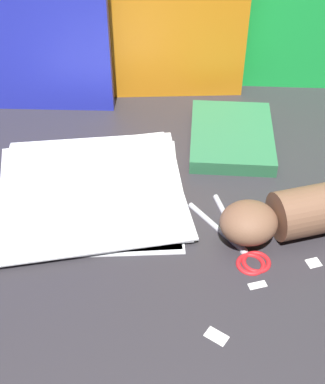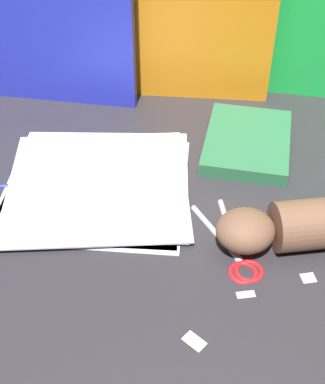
% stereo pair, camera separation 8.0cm
% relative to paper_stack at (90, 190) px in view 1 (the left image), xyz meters
% --- Properties ---
extents(ground_plane, '(6.00, 6.00, 0.00)m').
position_rel_paper_stack_xyz_m(ground_plane, '(0.09, -0.08, -0.01)').
color(ground_plane, '#2D2B30').
extents(paper_stack, '(0.33, 0.32, 0.01)m').
position_rel_paper_stack_xyz_m(paper_stack, '(0.00, 0.00, 0.00)').
color(paper_stack, white).
rests_on(paper_stack, ground_plane).
extents(book_closed, '(0.19, 0.23, 0.03)m').
position_rel_paper_stack_xyz_m(book_closed, '(0.27, 0.11, 0.01)').
color(book_closed, '#2D7247').
rests_on(book_closed, ground_plane).
extents(scissors, '(0.10, 0.18, 0.01)m').
position_rel_paper_stack_xyz_m(scissors, '(0.21, -0.15, -0.00)').
color(scissors, silver).
rests_on(scissors, ground_plane).
extents(paper_scrap_near, '(0.03, 0.01, 0.00)m').
position_rel_paper_stack_xyz_m(paper_scrap_near, '(0.22, -0.23, -0.01)').
color(paper_scrap_near, white).
rests_on(paper_scrap_near, ground_plane).
extents(paper_scrap_mid, '(0.03, 0.03, 0.00)m').
position_rel_paper_stack_xyz_m(paper_scrap_mid, '(0.15, -0.30, -0.01)').
color(paper_scrap_mid, white).
rests_on(paper_scrap_mid, ground_plane).
extents(paper_scrap_far, '(0.02, 0.02, 0.00)m').
position_rel_paper_stack_xyz_m(paper_scrap_far, '(0.31, -0.20, -0.01)').
color(paper_scrap_far, white).
rests_on(paper_scrap_far, ground_plane).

